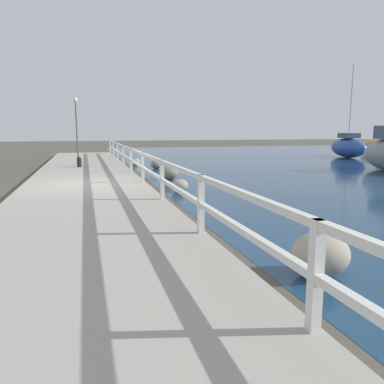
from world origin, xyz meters
name	(u,v)px	position (x,y,z in m)	size (l,w,h in m)	color
ground_plane	(86,191)	(0.00, 0.00, 0.00)	(120.00, 120.00, 0.00)	#4C473D
dock_walkway	(86,188)	(0.00, 0.00, 0.12)	(3.89, 36.00, 0.23)	#9E998E
railing	(143,162)	(1.85, 0.00, 0.91)	(0.10, 32.50, 0.98)	silver
boulder_near_dock	(169,172)	(3.36, 2.92, 0.22)	(0.58, 0.52, 0.43)	gray
boulder_mid_strip	(136,161)	(2.78, 9.03, 0.19)	(0.49, 0.44, 0.37)	gray
boulder_water_edge	(169,172)	(3.21, 2.19, 0.29)	(0.78, 0.70, 0.58)	slate
boulder_downstream	(156,164)	(3.52, 6.56, 0.22)	(0.58, 0.52, 0.43)	slate
boulder_far_strip	(320,254)	(3.01, -8.15, 0.30)	(0.79, 0.71, 0.59)	gray
boulder_upstream	(180,186)	(2.88, -0.92, 0.20)	(0.54, 0.49, 0.41)	gray
mooring_bollard	(79,162)	(-0.24, 6.00, 0.48)	(0.22, 0.22, 0.50)	black
dock_lamp	(76,120)	(-0.31, 7.56, 2.46)	(0.22, 0.22, 3.31)	#514C47
sailboat_blue	(348,147)	(18.25, 10.58, 0.76)	(2.18, 4.47, 6.47)	#2D4C9E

